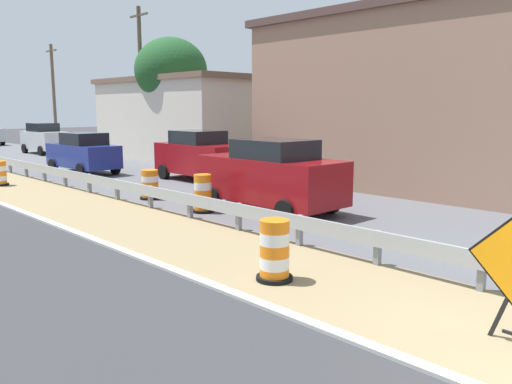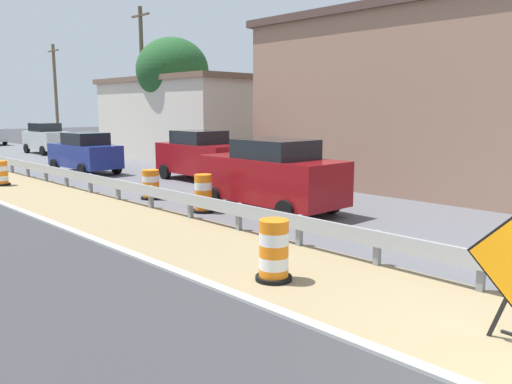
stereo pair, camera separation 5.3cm
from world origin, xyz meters
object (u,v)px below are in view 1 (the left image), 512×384
traffic_barrel_nearest (275,253)px  car_mid_far_lane (200,156)px  car_lead_near_lane (83,153)px  car_trailing_far_lane (271,175)px  utility_pole_mid (141,82)px  car_trailing_near_lane (44,138)px  utility_pole_near (395,64)px  traffic_barrel_mid (150,186)px  utility_pole_far (54,94)px  traffic_barrel_close (203,195)px

traffic_barrel_nearest → car_mid_far_lane: car_mid_far_lane is taller
car_lead_near_lane → car_trailing_far_lane: (-0.07, -12.50, 0.11)m
car_mid_far_lane → utility_pole_mid: 10.81m
car_trailing_near_lane → utility_pole_near: bearing=7.9°
car_lead_near_lane → car_trailing_near_lane: (3.00, 12.04, 0.07)m
utility_pole_mid → car_mid_far_lane: bearing=-108.3°
traffic_barrel_mid → utility_pole_far: (7.73, 25.71, 3.71)m
traffic_barrel_close → car_trailing_far_lane: (1.64, -1.22, 0.56)m
traffic_barrel_mid → car_mid_far_lane: size_ratio=0.23×
traffic_barrel_nearest → traffic_barrel_close: bearing=63.2°
car_lead_near_lane → utility_pole_mid: bearing=-57.6°
car_lead_near_lane → car_trailing_far_lane: size_ratio=0.91×
traffic_barrel_nearest → car_lead_near_lane: car_lead_near_lane is taller
car_trailing_near_lane → utility_pole_mid: (2.69, -8.13, 3.58)m
traffic_barrel_nearest → car_mid_far_lane: (7.09, 11.22, 0.56)m
car_lead_near_lane → utility_pole_mid: utility_pole_mid is taller
car_trailing_near_lane → utility_pole_near: 25.02m
car_trailing_near_lane → car_trailing_far_lane: size_ratio=0.88×
car_lead_near_lane → utility_pole_near: 14.65m
traffic_barrel_nearest → utility_pole_near: utility_pole_near is taller
car_trailing_far_lane → utility_pole_near: utility_pole_near is taller
traffic_barrel_nearest → utility_pole_mid: size_ratio=0.12×
utility_pole_mid → car_lead_near_lane: bearing=-145.6°
utility_pole_near → car_mid_far_lane: bearing=123.0°
traffic_barrel_mid → car_lead_near_lane: 8.41m
car_trailing_far_lane → traffic_barrel_close: bearing=54.0°
traffic_barrel_close → utility_pole_far: (7.84, 28.74, 3.64)m
car_trailing_near_lane → utility_pole_mid: 9.29m
traffic_barrel_mid → utility_pole_near: bearing=-26.5°
traffic_barrel_close → car_trailing_near_lane: bearing=78.6°
utility_pole_near → utility_pole_mid: bearing=93.9°
traffic_barrel_nearest → car_trailing_near_lane: 30.02m
traffic_barrel_close → car_trailing_near_lane: car_trailing_near_lane is taller
traffic_barrel_close → traffic_barrel_nearest: bearing=-116.8°
car_trailing_near_lane → car_mid_far_lane: 17.83m
traffic_barrel_mid → utility_pole_near: utility_pole_near is taller
utility_pole_near → utility_pole_far: bearing=91.3°
car_trailing_near_lane → utility_pole_far: size_ratio=0.52×
traffic_barrel_close → car_lead_near_lane: car_lead_near_lane is taller
car_mid_far_lane → utility_pole_near: size_ratio=0.48×
car_lead_near_lane → utility_pole_mid: size_ratio=0.48×
car_lead_near_lane → utility_pole_far: 18.79m
car_lead_near_lane → car_mid_far_lane: bearing=-158.7°
traffic_barrel_nearest → traffic_barrel_mid: size_ratio=1.11×
car_trailing_far_lane → utility_pole_near: 7.77m
utility_pole_mid → traffic_barrel_close: bearing=-116.0°
car_lead_near_lane → utility_pole_far: size_ratio=0.53×
car_trailing_near_lane → car_trailing_far_lane: bearing=-8.0°
traffic_barrel_nearest → utility_pole_far: (10.73, 34.47, 3.65)m
traffic_barrel_nearest → car_trailing_far_lane: car_trailing_far_lane is taller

